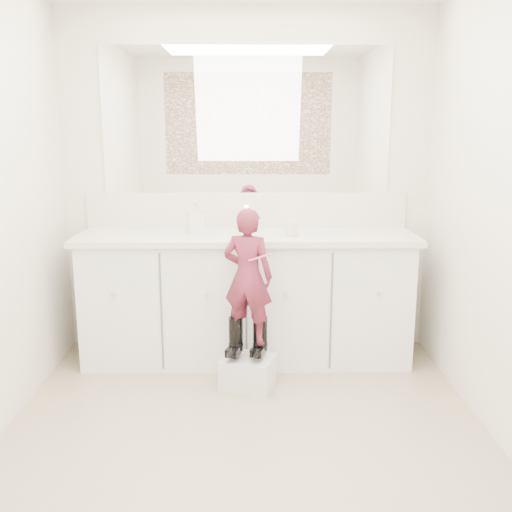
{
  "coord_description": "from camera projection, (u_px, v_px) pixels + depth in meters",
  "views": [
    {
      "loc": [
        0.03,
        -2.58,
        1.57
      ],
      "look_at": [
        0.06,
        0.95,
        0.8
      ],
      "focal_mm": 40.0,
      "sensor_mm": 36.0,
      "label": 1
    }
  ],
  "objects": [
    {
      "name": "floor",
      "position": [
        245.0,
        452.0,
        2.85
      ],
      "size": [
        3.0,
        3.0,
        0.0
      ],
      "primitive_type": "plane",
      "color": "#856F57",
      "rests_on": "ground"
    },
    {
      "name": "wall_back",
      "position": [
        247.0,
        184.0,
        4.06
      ],
      "size": [
        2.6,
        0.0,
        2.6
      ],
      "primitive_type": "plane",
      "rotation": [
        1.57,
        0.0,
        0.0
      ],
      "color": "beige",
      "rests_on": "floor"
    },
    {
      "name": "wall_front",
      "position": [
        236.0,
        322.0,
        1.13
      ],
      "size": [
        2.6,
        0.0,
        2.6
      ],
      "primitive_type": "plane",
      "rotation": [
        -1.57,
        0.0,
        0.0
      ],
      "color": "beige",
      "rests_on": "floor"
    },
    {
      "name": "vanity_cabinet",
      "position": [
        247.0,
        300.0,
        3.96
      ],
      "size": [
        2.2,
        0.55,
        0.85
      ],
      "primitive_type": "cube",
      "color": "silver",
      "rests_on": "floor"
    },
    {
      "name": "countertop",
      "position": [
        246.0,
        237.0,
        3.85
      ],
      "size": [
        2.28,
        0.58,
        0.04
      ],
      "primitive_type": "cube",
      "color": "beige",
      "rests_on": "vanity_cabinet"
    },
    {
      "name": "backsplash",
      "position": [
        247.0,
        210.0,
        4.08
      ],
      "size": [
        2.28,
        0.03,
        0.25
      ],
      "primitive_type": "cube",
      "color": "beige",
      "rests_on": "countertop"
    },
    {
      "name": "mirror",
      "position": [
        246.0,
        121.0,
        3.95
      ],
      "size": [
        2.0,
        0.02,
        1.0
      ],
      "primitive_type": "cube",
      "color": "white",
      "rests_on": "wall_back"
    },
    {
      "name": "dot_panel",
      "position": [
        234.0,
        87.0,
        1.04
      ],
      "size": [
        2.0,
        0.01,
        1.2
      ],
      "primitive_type": "cube",
      "color": "#472819",
      "rests_on": "wall_front"
    },
    {
      "name": "faucet",
      "position": [
        247.0,
        223.0,
        3.99
      ],
      "size": [
        0.08,
        0.08,
        0.1
      ],
      "primitive_type": "cylinder",
      "color": "silver",
      "rests_on": "countertop"
    },
    {
      "name": "cup",
      "position": [
        292.0,
        228.0,
        3.77
      ],
      "size": [
        0.11,
        0.11,
        0.1
      ],
      "primitive_type": "imported",
      "rotation": [
        0.0,
        0.0,
        -0.01
      ],
      "color": "beige",
      "rests_on": "countertop"
    },
    {
      "name": "soap_bottle",
      "position": [
        195.0,
        217.0,
        3.87
      ],
      "size": [
        0.12,
        0.12,
        0.21
      ],
      "primitive_type": "imported",
      "rotation": [
        0.0,
        0.0,
        0.33
      ],
      "color": "beige",
      "rests_on": "countertop"
    },
    {
      "name": "step_stool",
      "position": [
        248.0,
        372.0,
        3.55
      ],
      "size": [
        0.37,
        0.34,
        0.2
      ],
      "primitive_type": "cube",
      "rotation": [
        0.0,
        0.0,
        -0.3
      ],
      "color": "silver",
      "rests_on": "floor"
    },
    {
      "name": "boot_left",
      "position": [
        236.0,
        337.0,
        3.51
      ],
      "size": [
        0.14,
        0.19,
        0.26
      ],
      "primitive_type": null,
      "rotation": [
        0.0,
        0.0,
        -0.3
      ],
      "color": "black",
      "rests_on": "step_stool"
    },
    {
      "name": "boot_right",
      "position": [
        260.0,
        337.0,
        3.52
      ],
      "size": [
        0.14,
        0.19,
        0.26
      ],
      "primitive_type": null,
      "rotation": [
        0.0,
        0.0,
        -0.3
      ],
      "color": "black",
      "rests_on": "step_stool"
    },
    {
      "name": "toddler",
      "position": [
        248.0,
        276.0,
        3.43
      ],
      "size": [
        0.35,
        0.28,
        0.83
      ],
      "primitive_type": "imported",
      "rotation": [
        0.0,
        0.0,
        2.84
      ],
      "color": "#962E45",
      "rests_on": "step_stool"
    },
    {
      "name": "toothbrush",
      "position": [
        260.0,
        257.0,
        3.33
      ],
      "size": [
        0.13,
        0.05,
        0.06
      ],
      "primitive_type": "cylinder",
      "rotation": [
        0.0,
        1.22,
        -0.3
      ],
      "color": "#EC5C8B",
      "rests_on": "toddler"
    }
  ]
}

